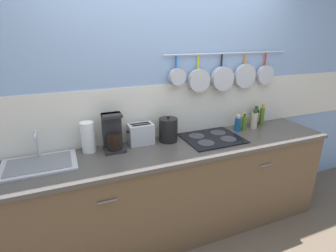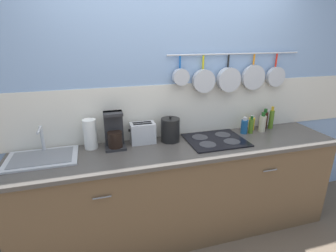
{
  "view_description": "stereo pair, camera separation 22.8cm",
  "coord_description": "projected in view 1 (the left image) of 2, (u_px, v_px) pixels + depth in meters",
  "views": [
    {
      "loc": [
        -0.95,
        -1.99,
        1.92
      ],
      "look_at": [
        -0.14,
        0.0,
        1.16
      ],
      "focal_mm": 28.0,
      "sensor_mm": 36.0,
      "label": 1
    },
    {
      "loc": [
        -0.74,
        -2.06,
        1.92
      ],
      "look_at": [
        -0.14,
        0.0,
        1.16
      ],
      "focal_mm": 28.0,
      "sensor_mm": 36.0,
      "label": 2
    }
  ],
  "objects": [
    {
      "name": "bottle_olive_oil",
      "position": [
        244.0,
        121.0,
        2.89
      ],
      "size": [
        0.06,
        0.06,
        0.16
      ],
      "color": "yellow",
      "rests_on": "countertop"
    },
    {
      "name": "bottle_cooking_wine",
      "position": [
        262.0,
        116.0,
        2.94
      ],
      "size": [
        0.05,
        0.05,
        0.24
      ],
      "color": "#4C721E",
      "rests_on": "countertop"
    },
    {
      "name": "ground_plane",
      "position": [
        180.0,
        229.0,
        2.72
      ],
      "size": [
        12.0,
        12.0,
        0.0
      ],
      "primitive_type": "plane",
      "color": "brown"
    },
    {
      "name": "countertop",
      "position": [
        182.0,
        148.0,
        2.41
      ],
      "size": [
        3.03,
        0.61,
        0.03
      ],
      "color": "#4C4742",
      "rests_on": "cabinet_base"
    },
    {
      "name": "paper_towel_roll",
      "position": [
        88.0,
        137.0,
        2.26
      ],
      "size": [
        0.12,
        0.12,
        0.27
      ],
      "color": "white",
      "rests_on": "countertop"
    },
    {
      "name": "bottle_vinegar",
      "position": [
        256.0,
        117.0,
        2.94
      ],
      "size": [
        0.06,
        0.06,
        0.22
      ],
      "color": "#33140F",
      "rests_on": "countertop"
    },
    {
      "name": "cabinet_base",
      "position": [
        181.0,
        192.0,
        2.57
      ],
      "size": [
        2.99,
        0.59,
        0.9
      ],
      "color": "brown",
      "rests_on": "ground_plane"
    },
    {
      "name": "wall_back",
      "position": [
        168.0,
        101.0,
        2.59
      ],
      "size": [
        7.2,
        0.15,
        2.6
      ],
      "color": "#84A3CC",
      "rests_on": "ground_plane"
    },
    {
      "name": "bottle_dish_soap",
      "position": [
        254.0,
        120.0,
        2.85
      ],
      "size": [
        0.07,
        0.07,
        0.21
      ],
      "color": "#BFB799",
      "rests_on": "countertop"
    },
    {
      "name": "bottle_sesame_oil",
      "position": [
        244.0,
        123.0,
        2.79
      ],
      "size": [
        0.05,
        0.05,
        0.18
      ],
      "color": "#4C721E",
      "rests_on": "countertop"
    },
    {
      "name": "toaster",
      "position": [
        141.0,
        134.0,
        2.44
      ],
      "size": [
        0.25,
        0.14,
        0.2
      ],
      "color": "#B7BABF",
      "rests_on": "countertop"
    },
    {
      "name": "coffee_maker",
      "position": [
        113.0,
        135.0,
        2.29
      ],
      "size": [
        0.18,
        0.17,
        0.33
      ],
      "color": "#262628",
      "rests_on": "countertop"
    },
    {
      "name": "bottle_hot_sauce",
      "position": [
        238.0,
        124.0,
        2.77
      ],
      "size": [
        0.07,
        0.07,
        0.17
      ],
      "color": "navy",
      "rests_on": "countertop"
    },
    {
      "name": "kettle",
      "position": [
        168.0,
        130.0,
        2.49
      ],
      "size": [
        0.18,
        0.18,
        0.25
      ],
      "color": "black",
      "rests_on": "countertop"
    },
    {
      "name": "sink_basin",
      "position": [
        39.0,
        163.0,
        2.06
      ],
      "size": [
        0.56,
        0.38,
        0.24
      ],
      "color": "#B7BABF",
      "rests_on": "countertop"
    },
    {
      "name": "cooktop",
      "position": [
        212.0,
        138.0,
        2.58
      ],
      "size": [
        0.55,
        0.47,
        0.01
      ],
      "color": "black",
      "rests_on": "countertop"
    }
  ]
}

